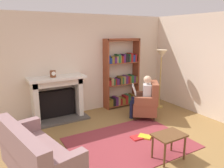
% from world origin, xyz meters
% --- Properties ---
extents(ground, '(14.00, 14.00, 0.00)m').
position_xyz_m(ground, '(0.00, 0.00, 0.00)').
color(ground, olive).
extents(back_wall, '(5.60, 0.10, 2.70)m').
position_xyz_m(back_wall, '(0.00, 2.55, 1.35)').
color(back_wall, beige).
rests_on(back_wall, ground).
extents(side_wall_right, '(0.10, 5.20, 2.70)m').
position_xyz_m(side_wall_right, '(2.65, 1.25, 1.35)').
color(side_wall_right, beige).
rests_on(side_wall_right, ground).
extents(area_rug, '(2.40, 1.80, 0.01)m').
position_xyz_m(area_rug, '(0.00, 0.30, 0.01)').
color(area_rug, maroon).
rests_on(area_rug, ground).
extents(fireplace, '(1.44, 0.64, 1.14)m').
position_xyz_m(fireplace, '(-0.89, 2.30, 0.60)').
color(fireplace, '#4C4742').
rests_on(fireplace, ground).
extents(mantel_clock, '(0.14, 0.14, 0.17)m').
position_xyz_m(mantel_clock, '(-0.99, 2.20, 1.23)').
color(mantel_clock, brown).
rests_on(mantel_clock, fireplace).
extents(bookshelf, '(1.10, 0.32, 2.04)m').
position_xyz_m(bookshelf, '(1.10, 2.33, 0.95)').
color(bookshelf, brown).
rests_on(bookshelf, ground).
extents(armchair_reading, '(0.88, 0.88, 0.97)m').
position_xyz_m(armchair_reading, '(1.17, 1.19, 0.42)').
color(armchair_reading, '#331E14').
rests_on(armchair_reading, ground).
extents(seated_reader, '(0.59, 0.56, 1.14)m').
position_xyz_m(seated_reader, '(1.07, 1.26, 0.62)').
color(seated_reader, silver).
rests_on(seated_reader, ground).
extents(sofa_floral, '(1.06, 1.81, 0.85)m').
position_xyz_m(sofa_floral, '(-1.86, 0.21, 0.32)').
color(sofa_floral, gray).
rests_on(sofa_floral, ground).
extents(side_table, '(0.56, 0.39, 0.48)m').
position_xyz_m(side_table, '(0.27, -0.51, 0.40)').
color(side_table, brown).
rests_on(side_table, ground).
extents(scattered_books, '(0.46, 0.33, 0.03)m').
position_xyz_m(scattered_books, '(0.33, 0.34, 0.03)').
color(scattered_books, red).
rests_on(scattered_books, area_rug).
extents(floor_lamp, '(0.32, 0.32, 1.73)m').
position_xyz_m(floor_lamp, '(2.03, 1.67, 1.47)').
color(floor_lamp, '#B7933F').
rests_on(floor_lamp, ground).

